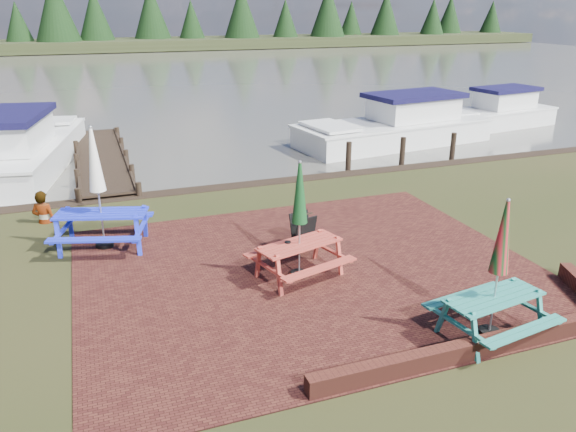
# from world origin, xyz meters

# --- Properties ---
(ground) EXTENTS (120.00, 120.00, 0.00)m
(ground) POSITION_xyz_m (0.00, 0.00, 0.00)
(ground) COLOR black
(ground) RESTS_ON ground
(paving) EXTENTS (9.00, 7.50, 0.02)m
(paving) POSITION_xyz_m (0.00, 1.00, 0.01)
(paving) COLOR #341310
(paving) RESTS_ON ground
(brick_wall) EXTENTS (6.21, 1.79, 0.30)m
(brick_wall) POSITION_xyz_m (2.15, -2.42, 0.15)
(brick_wall) COLOR #4C1E16
(brick_wall) RESTS_ON ground
(water) EXTENTS (120.00, 60.00, 0.02)m
(water) POSITION_xyz_m (0.00, 37.00, 0.00)
(water) COLOR #424138
(water) RESTS_ON ground
(far_treeline) EXTENTS (120.00, 10.00, 8.10)m
(far_treeline) POSITION_xyz_m (0.00, 66.00, 3.28)
(far_treeline) COLOR black
(far_treeline) RESTS_ON ground
(picnic_table_teal) EXTENTS (1.87, 1.71, 2.31)m
(picnic_table_teal) POSITION_xyz_m (1.86, -2.17, 0.81)
(picnic_table_teal) COLOR #277F72
(picnic_table_teal) RESTS_ON ground
(picnic_table_red) EXTENTS (2.02, 1.90, 2.33)m
(picnic_table_red) POSITION_xyz_m (-0.28, 0.84, 0.82)
(picnic_table_red) COLOR #AF3A2C
(picnic_table_red) RESTS_ON ground
(picnic_table_blue) EXTENTS (2.34, 2.20, 2.67)m
(picnic_table_blue) POSITION_xyz_m (-3.80, 3.65, 0.94)
(picnic_table_blue) COLOR #1D2CD9
(picnic_table_blue) RESTS_ON ground
(chalkboard) EXTENTS (0.54, 0.60, 0.81)m
(chalkboard) POSITION_xyz_m (0.26, 2.02, 0.42)
(chalkboard) COLOR black
(chalkboard) RESTS_ON ground
(jetty) EXTENTS (1.76, 9.08, 1.00)m
(jetty) POSITION_xyz_m (-3.50, 11.28, 0.11)
(jetty) COLOR black
(jetty) RESTS_ON ground
(boat_jetty) EXTENTS (4.19, 8.30, 2.30)m
(boat_jetty) POSITION_xyz_m (-6.00, 11.64, 0.48)
(boat_jetty) COLOR silver
(boat_jetty) RESTS_ON ground
(boat_near) EXTENTS (8.26, 3.79, 2.16)m
(boat_near) POSITION_xyz_m (7.73, 10.81, 0.44)
(boat_near) COLOR silver
(boat_near) RESTS_ON ground
(boat_far) EXTENTS (6.40, 3.05, 1.92)m
(boat_far) POSITION_xyz_m (13.58, 12.22, 0.38)
(boat_far) COLOR silver
(boat_far) RESTS_ON ground
(person) EXTENTS (0.69, 0.59, 1.61)m
(person) POSITION_xyz_m (-5.11, 5.71, 0.80)
(person) COLOR gray
(person) RESTS_ON ground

